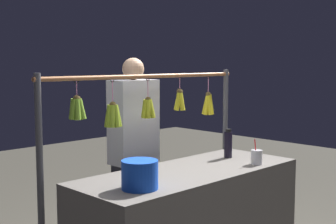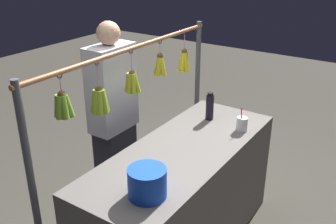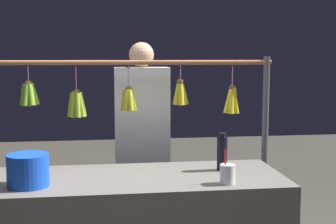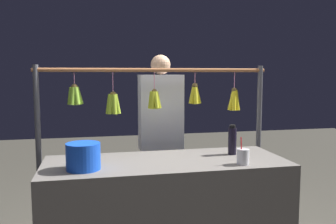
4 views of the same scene
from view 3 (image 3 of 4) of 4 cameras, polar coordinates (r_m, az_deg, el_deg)
name	(u,v)px [view 3 (image 3 of 4)]	position (r m, az deg, el deg)	size (l,w,h in m)	color
display_rack	(127,124)	(3.10, -5.12, -1.48)	(1.94, 0.13, 1.57)	#4C4C51
water_bottle	(222,153)	(2.87, 6.70, -4.99)	(0.06, 0.06, 0.23)	black
blue_bucket	(28,170)	(2.62, -16.90, -6.90)	(0.22, 0.22, 0.18)	blue
drink_cup	(227,174)	(2.59, 7.36, -7.62)	(0.09, 0.09, 0.19)	silver
vendor_person	(142,156)	(3.46, -3.21, -5.49)	(0.40, 0.21, 1.67)	#2D2D38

